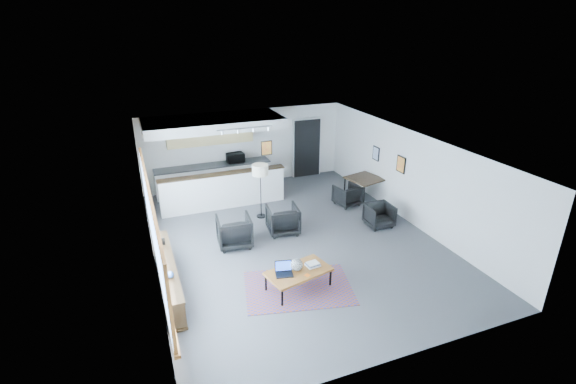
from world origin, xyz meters
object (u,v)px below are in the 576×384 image
object	(u,v)px
armchair_left	(234,230)
dining_chair_far	(347,196)
floor_lamp	(260,172)
armchair_right	(283,218)
microwave	(235,157)
dining_chair_near	(379,216)
ceramic_pot	(297,265)
book_stack	(313,264)
coffee_table	(299,272)
dining_table	(365,180)
laptop	(284,270)

from	to	relation	value
armchair_left	dining_chair_far	xyz separation A→B (m)	(3.91, 1.18, -0.13)
floor_lamp	dining_chair_far	bearing A→B (deg)	-3.32
armchair_right	microwave	distance (m)	3.70
armchair_left	microwave	world-z (taller)	microwave
armchair_right	dining_chair_near	xyz separation A→B (m)	(2.64, -0.64, -0.11)
armchair_right	floor_lamp	world-z (taller)	floor_lamp
armchair_left	floor_lamp	distance (m)	2.02
armchair_right	microwave	size ratio (longest dim) A/B	1.49
ceramic_pot	armchair_right	xyz separation A→B (m)	(0.63, 2.51, -0.16)
book_stack	armchair_left	distance (m)	2.55
ceramic_pot	dining_chair_near	distance (m)	3.78
armchair_left	dining_chair_far	size ratio (longest dim) A/B	1.42
floor_lamp	armchair_right	bearing A→B (deg)	-77.70
coffee_table	armchair_right	world-z (taller)	armchair_right
book_stack	armchair_right	distance (m)	2.49
floor_lamp	microwave	world-z (taller)	floor_lamp
ceramic_pot	armchair_left	distance (m)	2.43
dining_chair_near	book_stack	bearing A→B (deg)	-146.29
book_stack	dining_chair_far	world-z (taller)	dining_chair_far
microwave	ceramic_pot	bearing A→B (deg)	-97.01
armchair_left	armchair_right	size ratio (longest dim) A/B	1.04
coffee_table	armchair_left	world-z (taller)	armchair_left
ceramic_pot	dining_chair_far	bearing A→B (deg)	47.91
dining_table	microwave	xyz separation A→B (m)	(-3.43, 2.66, 0.37)
dining_chair_far	dining_chair_near	bearing A→B (deg)	84.35
armchair_right	dining_chair_near	distance (m)	2.72
floor_lamp	ceramic_pot	bearing A→B (deg)	-96.05
laptop	floor_lamp	bearing A→B (deg)	92.10
armchair_left	dining_chair_near	size ratio (longest dim) A/B	1.43
laptop	ceramic_pot	distance (m)	0.30
laptop	book_stack	world-z (taller)	laptop
dining_chair_far	microwave	size ratio (longest dim) A/B	1.09
coffee_table	armchair_right	size ratio (longest dim) A/B	1.79
floor_lamp	dining_chair_far	world-z (taller)	floor_lamp
laptop	microwave	size ratio (longest dim) A/B	0.74
coffee_table	dining_chair_near	size ratio (longest dim) A/B	2.46
coffee_table	laptop	xyz separation A→B (m)	(-0.33, 0.03, 0.11)
armchair_right	dining_table	world-z (taller)	armchair_right
book_stack	coffee_table	bearing A→B (deg)	-170.88
dining_table	microwave	distance (m)	4.36
dining_chair_near	armchair_left	bearing A→B (deg)	175.07
laptop	armchair_right	size ratio (longest dim) A/B	0.50
armchair_left	armchair_right	distance (m)	1.42
laptop	dining_chair_near	bearing A→B (deg)	40.25
dining_chair_near	microwave	xyz separation A→B (m)	(-2.97, 4.26, 0.82)
armchair_right	dining_table	distance (m)	3.26
armchair_right	dining_chair_far	bearing A→B (deg)	-151.89
armchair_left	dining_chair_far	bearing A→B (deg)	-157.82
coffee_table	dining_chair_far	bearing A→B (deg)	35.58
armchair_left	microwave	size ratio (longest dim) A/B	1.55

